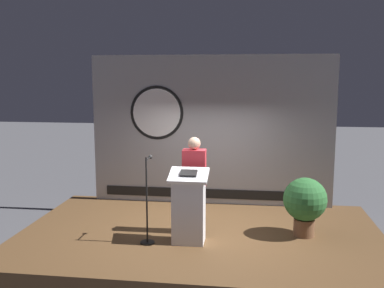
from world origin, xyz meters
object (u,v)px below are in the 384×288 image
Objects in this scene: podium at (189,207)px; potted_plant at (305,202)px; microphone_stand at (148,213)px; speaker_person at (194,184)px.

potted_plant is (1.94, 0.57, 0.01)m from podium.
podium is 1.20× the size of potted_plant.
microphone_stand reaches higher than potted_plant.
podium is 0.56m from speaker_person.
podium is at bearing -93.38° from speaker_person.
microphone_stand is at bearing -139.95° from speaker_person.
podium is 0.72× the size of speaker_person.
speaker_person is (0.03, 0.48, 0.28)m from podium.
speaker_person is 0.99m from microphone_stand.
potted_plant is at bearing 14.55° from microphone_stand.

